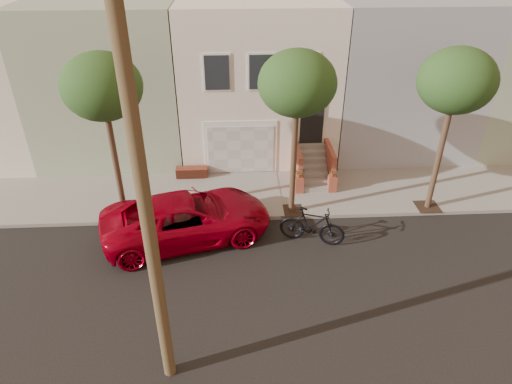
{
  "coord_description": "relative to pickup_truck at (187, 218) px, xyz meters",
  "views": [
    {
      "loc": [
        -1.18,
        -10.85,
        9.99
      ],
      "look_at": [
        -0.44,
        3.0,
        1.6
      ],
      "focal_mm": 31.54,
      "sensor_mm": 36.0,
      "label": 1
    }
  ],
  "objects": [
    {
      "name": "motorcycle",
      "position": [
        4.45,
        -0.53,
        -0.13
      ],
      "size": [
        2.44,
        1.39,
        1.41
      ],
      "primitive_type": "imported",
      "rotation": [
        0.0,
        0.0,
        1.24
      ],
      "color": "black",
      "rests_on": "ground"
    },
    {
      "name": "ground",
      "position": [
        2.95,
        -2.6,
        -0.84
      ],
      "size": [
        90.0,
        90.0,
        0.0
      ],
      "primitive_type": "plane",
      "color": "black",
      "rests_on": "ground"
    },
    {
      "name": "house_row",
      "position": [
        2.95,
        8.59,
        2.81
      ],
      "size": [
        33.1,
        11.7,
        7.0
      ],
      "color": "beige",
      "rests_on": "sidewalk"
    },
    {
      "name": "tree_mid",
      "position": [
        3.95,
        1.3,
        4.42
      ],
      "size": [
        2.7,
        2.57,
        6.3
      ],
      "color": "#2D2116",
      "rests_on": "sidewalk"
    },
    {
      "name": "pickup_truck",
      "position": [
        0.0,
        0.0,
        0.0
      ],
      "size": [
        6.54,
        4.23,
        1.68
      ],
      "primitive_type": "imported",
      "rotation": [
        0.0,
        0.0,
        1.83
      ],
      "color": "#940012",
      "rests_on": "ground"
    },
    {
      "name": "tree_left",
      "position": [
        -2.55,
        1.3,
        4.42
      ],
      "size": [
        2.7,
        2.57,
        6.3
      ],
      "color": "#2D2116",
      "rests_on": "sidewalk"
    },
    {
      "name": "sidewalk",
      "position": [
        2.95,
        2.75,
        -0.76
      ],
      "size": [
        40.0,
        3.7,
        0.15
      ],
      "primitive_type": "cube",
      "color": "gray",
      "rests_on": "ground"
    },
    {
      "name": "tree_right",
      "position": [
        9.45,
        1.3,
        4.42
      ],
      "size": [
        2.7,
        2.57,
        6.3
      ],
      "color": "#2D2116",
      "rests_on": "sidewalk"
    }
  ]
}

